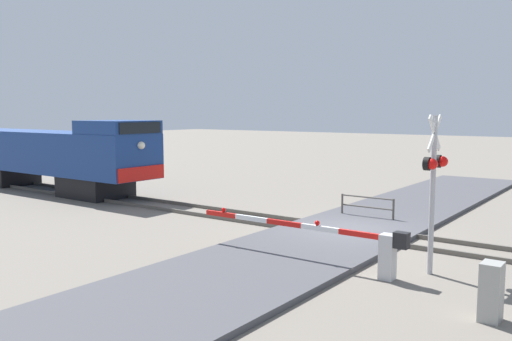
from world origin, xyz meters
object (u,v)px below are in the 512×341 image
at_px(utility_cabinet, 491,292).
at_px(locomotive, 50,154).
at_px(crossing_gate, 354,243).
at_px(guard_railing, 367,205).
at_px(crossing_signal, 434,176).

bearing_deg(utility_cabinet, locomotive, 77.06).
xyz_separation_m(crossing_gate, guard_railing, (6.61, 2.64, -0.19)).
xyz_separation_m(locomotive, crossing_signal, (-2.94, -21.44, 0.64)).
height_order(locomotive, guard_railing, locomotive).
bearing_deg(crossing_gate, locomotive, 78.43).
distance_m(crossing_gate, utility_cabinet, 3.93).
bearing_deg(crossing_gate, crossing_signal, -56.44).
distance_m(utility_cabinet, guard_railing, 10.16).
bearing_deg(crossing_signal, guard_railing, 38.06).
height_order(crossing_gate, utility_cabinet, crossing_gate).
xyz_separation_m(crossing_signal, crossing_gate, (-1.11, 1.67, -1.79)).
height_order(locomotive, utility_cabinet, locomotive).
distance_m(crossing_signal, utility_cabinet, 3.74).
distance_m(crossing_signal, guard_railing, 7.26).
relative_size(locomotive, crossing_signal, 3.64).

